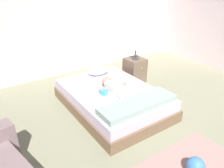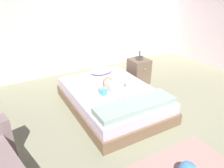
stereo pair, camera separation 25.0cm
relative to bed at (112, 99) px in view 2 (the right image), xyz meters
The scene contains 10 objects.
ground_plane 1.11m from the bed, 79.18° to the right, with size 8.00×8.00×0.00m, color gray.
wall_behind_bed 2.27m from the bed, 83.90° to the left, with size 8.00×0.12×2.72m, color silver.
bed is the anchor object (origin of this frame).
pillow 0.74m from the bed, 77.74° to the left, with size 0.43×0.29×0.13m.
baby 0.25m from the bed, 105.62° to the right, with size 0.51×0.62×0.17m.
toothbrush 0.34m from the bed, 25.35° to the left, with size 0.03×0.16×0.02m.
nightstand 1.16m from the bed, 31.39° to the left, with size 0.38×0.41×0.52m.
lamp 1.31m from the bed, 31.39° to the left, with size 0.23×0.23×0.33m.
blanket 0.70m from the bed, 90.00° to the right, with size 1.20×0.37×0.09m.
toy_block 0.32m from the bed, 157.23° to the right, with size 0.11×0.11×0.09m.
Camera 2 is at (-1.78, -1.69, 1.97)m, focal length 34.57 mm.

